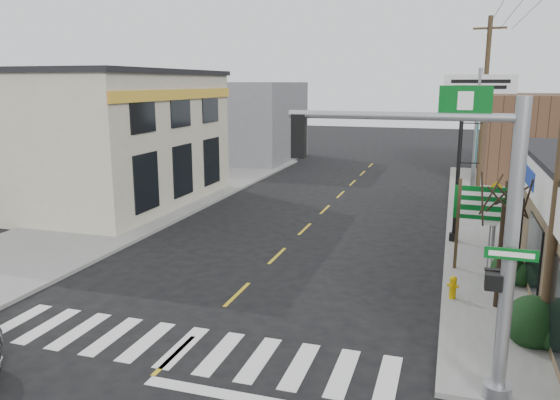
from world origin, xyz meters
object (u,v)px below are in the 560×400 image
(lamp_post, at_px, (461,156))
(guide_sign, at_px, (481,213))
(fire_hydrant, at_px, (453,286))
(dance_center_sign, at_px, (478,105))
(traffic_signal_pole, at_px, (472,219))
(bare_tree, at_px, (507,186))
(utility_pole_far, at_px, (484,107))

(lamp_post, bearing_deg, guide_sign, -60.80)
(fire_hydrant, distance_m, dance_center_sign, 12.50)
(guide_sign, height_order, fire_hydrant, guide_sign)
(traffic_signal_pole, xyz_separation_m, bare_tree, (1.04, 4.94, -0.20))
(bare_tree, distance_m, utility_pole_far, 15.88)
(traffic_signal_pole, distance_m, guide_sign, 8.21)
(traffic_signal_pole, relative_size, lamp_post, 1.05)
(guide_sign, bearing_deg, traffic_signal_pole, -91.58)
(fire_hydrant, bearing_deg, dance_center_sign, 86.22)
(guide_sign, xyz_separation_m, lamp_post, (-0.72, 3.45, 1.43))
(traffic_signal_pole, relative_size, dance_center_sign, 0.90)
(utility_pole_far, bearing_deg, dance_center_sign, -90.00)
(lamp_post, relative_size, bare_tree, 1.33)
(traffic_signal_pole, relative_size, bare_tree, 1.40)
(lamp_post, distance_m, bare_tree, 6.62)
(bare_tree, bearing_deg, fire_hydrant, 168.45)
(bare_tree, xyz_separation_m, utility_pole_far, (-0.01, 15.82, 1.46))
(dance_center_sign, bearing_deg, traffic_signal_pole, -80.05)
(guide_sign, distance_m, lamp_post, 3.80)
(fire_hydrant, relative_size, lamp_post, 0.12)
(dance_center_sign, xyz_separation_m, utility_pole_far, (0.44, 4.06, -0.25))
(bare_tree, bearing_deg, utility_pole_far, 90.03)
(utility_pole_far, bearing_deg, bare_tree, -83.79)
(lamp_post, distance_m, dance_center_sign, 5.58)
(dance_center_sign, height_order, bare_tree, dance_center_sign)
(guide_sign, xyz_separation_m, bare_tree, (0.43, -3.06, 1.49))
(lamp_post, bearing_deg, traffic_signal_pole, -72.04)
(fire_hydrant, xyz_separation_m, dance_center_sign, (0.76, 11.51, 4.82))
(guide_sign, xyz_separation_m, dance_center_sign, (-0.02, 8.69, 3.20))
(fire_hydrant, bearing_deg, lamp_post, 89.44)
(traffic_signal_pole, bearing_deg, fire_hydrant, 92.38)
(lamp_post, relative_size, utility_pole_far, 0.61)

